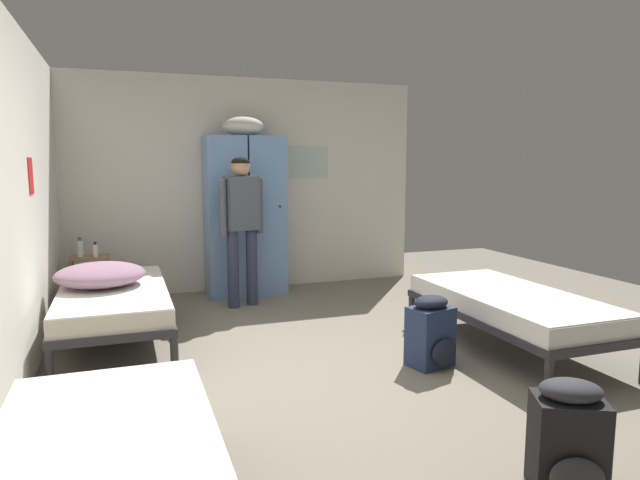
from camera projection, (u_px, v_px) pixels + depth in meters
ground_plane at (333, 369)px, 4.22m from camera, size 9.42×9.42×0.00m
room_backdrop at (149, 194)px, 4.82m from camera, size 4.33×5.94×2.55m
locker_bank at (245, 212)px, 6.54m from camera, size 0.90×0.55×2.07m
shelf_unit at (90, 277)px, 5.91m from camera, size 0.38×0.30×0.57m
bed_right at (511, 305)px, 4.62m from camera, size 0.90×1.90×0.49m
bed_left_rear at (114, 299)px, 4.81m from camera, size 0.90×1.90×0.49m
bedding_heap at (100, 275)px, 4.82m from camera, size 0.75×0.74×0.20m
person_traveler at (242, 217)px, 5.96m from camera, size 0.49×0.29×1.61m
water_bottle at (80, 248)px, 5.86m from camera, size 0.07×0.07×0.20m
lotion_bottle at (95, 250)px, 5.85m from camera, size 0.05×0.05×0.16m
backpack_navy at (431, 333)px, 4.26m from camera, size 0.37×0.38×0.55m
backpack_black at (568, 440)px, 2.62m from camera, size 0.39×0.40×0.55m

